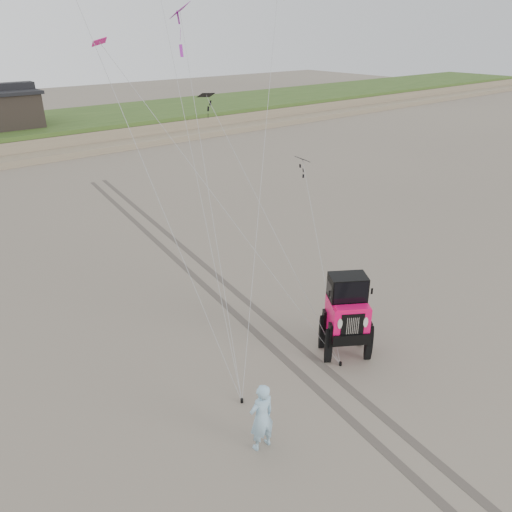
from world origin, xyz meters
The scene contains 7 objects.
ground centered at (0.00, 0.00, 0.00)m, with size 160.00×160.00×0.00m, color #6B6054.
jeep centered at (2.22, 0.09, 1.04)m, with size 2.41×5.58×2.08m, color #F80A5B, non-canonical shape.
man centered at (-2.13, -1.16, 0.91)m, with size 0.66×0.44×1.82m, color #87BFD0.
kite_flock centered at (3.00, 8.66, 9.51)m, with size 8.23×9.54×7.29m.
stake_main centered at (-1.55, 0.34, 0.06)m, with size 0.08×0.08×0.12m, color black.
stake_aux centered at (1.70, -0.24, 0.06)m, with size 0.08×0.08×0.12m, color black.
tire_tracks centered at (2.00, 8.00, 0.00)m, with size 5.22×29.74×0.01m.
Camera 1 is at (-7.90, -8.00, 9.16)m, focal length 35.00 mm.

